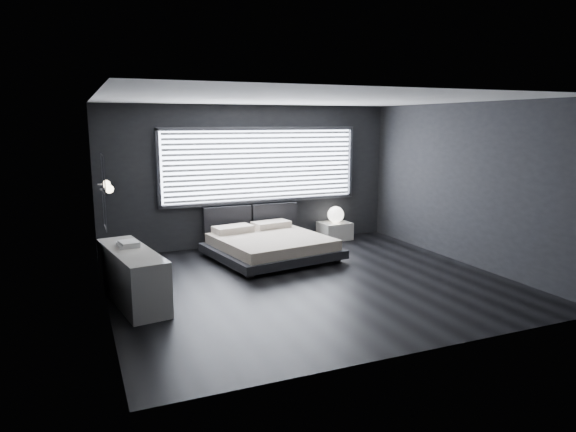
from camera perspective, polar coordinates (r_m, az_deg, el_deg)
name	(u,v)px	position (r m, az deg, el deg)	size (l,w,h in m)	color
room	(310,193)	(7.82, 2.42, 2.56)	(6.04, 6.00, 2.80)	black
window	(262,165)	(10.35, -2.96, 5.66)	(4.14, 0.09, 1.52)	white
headboard	(251,217)	(10.36, -4.12, -0.16)	(1.96, 0.16, 0.52)	black
sconce_near	(109,189)	(7.12, -19.25, 2.83)	(0.18, 0.11, 0.11)	silver
sconce_far	(106,184)	(7.72, -19.56, 3.36)	(0.18, 0.11, 0.11)	silver
wall_art_upper	(103,175)	(6.50, -19.84, 4.34)	(0.01, 0.48, 0.48)	#47474C
wall_art_lower	(105,210)	(6.80, -19.72, 0.60)	(0.01, 0.48, 0.48)	#47474C
bed	(270,245)	(9.41, -1.97, -3.24)	(2.34, 2.27, 0.53)	black
nightstand	(335,231)	(10.98, 5.21, -1.64)	(0.63, 0.52, 0.36)	beige
orb_lamp	(336,215)	(10.89, 5.32, 0.16)	(0.34, 0.34, 0.34)	white
dresser	(132,276)	(7.47, -16.91, -6.36)	(0.81, 1.91, 0.74)	beige
book_stack	(128,244)	(7.58, -17.32, -2.97)	(0.30, 0.39, 0.08)	silver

